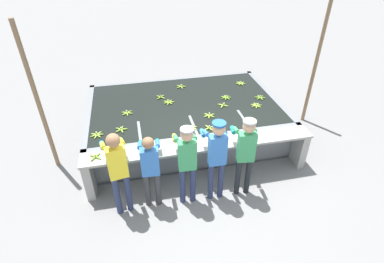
{
  "coord_description": "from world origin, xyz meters",
  "views": [
    {
      "loc": [
        -1.21,
        -4.43,
        4.42
      ],
      "look_at": [
        0.0,
        1.1,
        0.62
      ],
      "focal_mm": 28.0,
      "sensor_mm": 36.0,
      "label": 1
    }
  ],
  "objects": [
    {
      "name": "banana_bunch_floating_13",
      "position": [
        -0.08,
        0.83,
        0.9
      ],
      "size": [
        0.28,
        0.27,
        0.08
      ],
      "color": "#93BC3D",
      "rests_on": "wash_tank"
    },
    {
      "name": "wash_tank",
      "position": [
        0.0,
        1.98,
        0.43
      ],
      "size": [
        4.69,
        3.08,
        0.88
      ],
      "color": "gray",
      "rests_on": "ground"
    },
    {
      "name": "banana_bunch_floating_7",
      "position": [
        0.89,
        1.65,
        0.9
      ],
      "size": [
        0.25,
        0.25,
        0.08
      ],
      "color": "#9EC642",
      "rests_on": "wash_tank"
    },
    {
      "name": "banana_bunch_floating_0",
      "position": [
        -0.37,
        2.09,
        0.9
      ],
      "size": [
        0.28,
        0.28,
        0.08
      ],
      "color": "#8CB738",
      "rests_on": "wash_tank"
    },
    {
      "name": "banana_bunch_floating_5",
      "position": [
        0.44,
        1.26,
        0.9
      ],
      "size": [
        0.28,
        0.28,
        0.08
      ],
      "color": "#93BC3D",
      "rests_on": "wash_tank"
    },
    {
      "name": "banana_bunch_floating_8",
      "position": [
        0.3,
        0.75,
        0.9
      ],
      "size": [
        0.27,
        0.27,
        0.08
      ],
      "color": "#93BC3D",
      "rests_on": "wash_tank"
    },
    {
      "name": "banana_bunch_floating_2",
      "position": [
        1.68,
        1.47,
        0.9
      ],
      "size": [
        0.28,
        0.28,
        0.08
      ],
      "color": "#9EC642",
      "rests_on": "wash_tank"
    },
    {
      "name": "banana_bunch_floating_10",
      "position": [
        1.94,
        1.83,
        0.9
      ],
      "size": [
        0.27,
        0.28,
        0.08
      ],
      "color": "#75A333",
      "rests_on": "wash_tank"
    },
    {
      "name": "banana_bunch_floating_12",
      "position": [
        0.09,
        2.9,
        0.9
      ],
      "size": [
        0.27,
        0.27,
        0.08
      ],
      "color": "#93BC3D",
      "rests_on": "wash_tank"
    },
    {
      "name": "ground_plane",
      "position": [
        0.0,
        0.0,
        0.0
      ],
      "size": [
        80.0,
        80.0,
        0.0
      ],
      "primitive_type": "plane",
      "color": "gray",
      "rests_on": "ground"
    },
    {
      "name": "knife_0",
      "position": [
        -0.87,
        0.31,
        0.89
      ],
      "size": [
        0.31,
        0.22,
        0.02
      ],
      "color": "silver",
      "rests_on": "work_ledge"
    },
    {
      "name": "worker_4",
      "position": [
        0.7,
        -0.35,
        1.05
      ],
      "size": [
        0.47,
        0.74,
        1.71
      ],
      "color": "#1E2328",
      "rests_on": "ground"
    },
    {
      "name": "knife_1",
      "position": [
        0.4,
        0.16,
        0.89
      ],
      "size": [
        0.22,
        0.3,
        0.02
      ],
      "color": "silver",
      "rests_on": "work_ledge"
    },
    {
      "name": "worker_0",
      "position": [
        -1.62,
        -0.33,
        1.06
      ],
      "size": [
        0.48,
        0.74,
        1.75
      ],
      "color": "navy",
      "rests_on": "ground"
    },
    {
      "name": "banana_bunch_floating_3",
      "position": [
        -1.55,
        1.09,
        0.9
      ],
      "size": [
        0.27,
        0.28,
        0.08
      ],
      "color": "#8CB738",
      "rests_on": "wash_tank"
    },
    {
      "name": "banana_bunch_floating_1",
      "position": [
        -1.4,
        1.78,
        0.9
      ],
      "size": [
        0.27,
        0.28,
        0.08
      ],
      "color": "#93BC3D",
      "rests_on": "wash_tank"
    },
    {
      "name": "banana_bunch_floating_9",
      "position": [
        1.75,
        2.75,
        0.9
      ],
      "size": [
        0.28,
        0.28,
        0.08
      ],
      "color": "#9EC642",
      "rests_on": "wash_tank"
    },
    {
      "name": "banana_bunch_floating_11",
      "position": [
        -0.53,
        2.4,
        0.9
      ],
      "size": [
        0.23,
        0.23,
        0.08
      ],
      "color": "#7FAD33",
      "rests_on": "wash_tank"
    },
    {
      "name": "banana_bunch_floating_4",
      "position": [
        1.09,
        2.02,
        0.9
      ],
      "size": [
        0.28,
        0.28,
        0.08
      ],
      "color": "#75A333",
      "rests_on": "wash_tank"
    },
    {
      "name": "support_post_right",
      "position": [
        3.36,
        1.91,
        1.6
      ],
      "size": [
        0.09,
        0.09,
        3.2
      ],
      "color": "#846647",
      "rests_on": "ground"
    },
    {
      "name": "banana_bunch_floating_6",
      "position": [
        -2.05,
        1.0,
        0.9
      ],
      "size": [
        0.28,
        0.28,
        0.08
      ],
      "color": "#93BC3D",
      "rests_on": "wash_tank"
    },
    {
      "name": "worker_3",
      "position": [
        0.14,
        -0.35,
        1.07
      ],
      "size": [
        0.41,
        0.73,
        1.75
      ],
      "color": "navy",
      "rests_on": "ground"
    },
    {
      "name": "banana_bunch_ledge_0",
      "position": [
        -2.04,
        0.24,
        0.9
      ],
      "size": [
        0.24,
        0.24,
        0.08
      ],
      "color": "#7FAD33",
      "rests_on": "work_ledge"
    },
    {
      "name": "worker_2",
      "position": [
        -0.41,
        -0.33,
        1.03
      ],
      "size": [
        0.42,
        0.73,
        1.69
      ],
      "color": "navy",
      "rests_on": "ground"
    },
    {
      "name": "worker_1",
      "position": [
        -1.06,
        -0.27,
        0.93
      ],
      "size": [
        0.44,
        0.72,
        1.56
      ],
      "color": "#38383D",
      "rests_on": "ground"
    },
    {
      "name": "support_post_left",
      "position": [
        -3.07,
        1.35,
        1.6
      ],
      "size": [
        0.09,
        0.09,
        3.2
      ],
      "color": "#846647",
      "rests_on": "ground"
    },
    {
      "name": "work_ledge",
      "position": [
        0.0,
        0.23,
        0.63
      ],
      "size": [
        4.69,
        0.45,
        0.88
      ],
      "color": "#9E9E99",
      "rests_on": "ground"
    }
  ]
}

